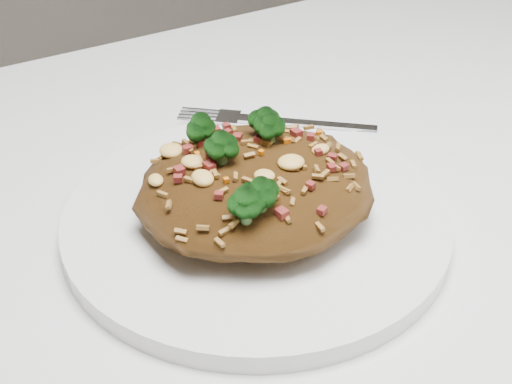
{
  "coord_description": "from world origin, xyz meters",
  "views": [
    {
      "loc": [
        -0.29,
        -0.28,
        1.05
      ],
      "look_at": [
        -0.09,
        0.05,
        0.78
      ],
      "focal_mm": 50.0,
      "sensor_mm": 36.0,
      "label": 1
    }
  ],
  "objects_px": {
    "fried_rice": "(255,177)",
    "fork": "(286,122)",
    "dining_table": "(394,321)",
    "plate": "(256,218)"
  },
  "relations": [
    {
      "from": "plate",
      "to": "fork",
      "type": "xyz_separation_m",
      "value": [
        0.08,
        0.09,
        0.01
      ]
    },
    {
      "from": "fried_rice",
      "to": "fork",
      "type": "height_order",
      "value": "fried_rice"
    },
    {
      "from": "fried_rice",
      "to": "fork",
      "type": "bearing_deg",
      "value": 47.03
    },
    {
      "from": "dining_table",
      "to": "fork",
      "type": "bearing_deg",
      "value": 93.25
    },
    {
      "from": "fried_rice",
      "to": "fork",
      "type": "xyz_separation_m",
      "value": [
        0.08,
        0.09,
        -0.03
      ]
    },
    {
      "from": "dining_table",
      "to": "fork",
      "type": "xyz_separation_m",
      "value": [
        -0.01,
        0.14,
        0.11
      ]
    },
    {
      "from": "fried_rice",
      "to": "fork",
      "type": "distance_m",
      "value": 0.12
    },
    {
      "from": "plate",
      "to": "fork",
      "type": "relative_size",
      "value": 1.96
    },
    {
      "from": "fried_rice",
      "to": "fork",
      "type": "relative_size",
      "value": 1.2
    },
    {
      "from": "dining_table",
      "to": "plate",
      "type": "relative_size",
      "value": 4.6
    }
  ]
}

